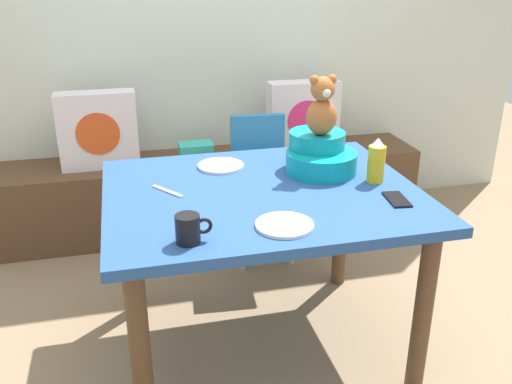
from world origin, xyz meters
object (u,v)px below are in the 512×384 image
at_px(pillow_floral_left, 98,130).
at_px(teddy_bear, 322,107).
at_px(cell_phone, 397,199).
at_px(infant_seat_teal, 320,155).
at_px(pillow_floral_right, 303,117).
at_px(dining_table, 262,213).
at_px(ketchup_bottle, 376,161).
at_px(coffee_mug, 189,229).
at_px(dinner_plate_far, 221,166).
at_px(book_stack, 196,151).
at_px(highchair, 261,169).
at_px(dinner_plate_near, 284,225).

distance_m(pillow_floral_left, teddy_bear, 1.47).
relative_size(teddy_bear, cell_phone, 1.74).
relative_size(infant_seat_teal, teddy_bear, 1.32).
height_order(pillow_floral_right, dining_table, pillow_floral_right).
height_order(ketchup_bottle, coffee_mug, ketchup_bottle).
height_order(ketchup_bottle, dinner_plate_far, ketchup_bottle).
xyz_separation_m(pillow_floral_left, book_stack, (0.56, 0.02, -0.17)).
relative_size(highchair, infant_seat_teal, 2.39).
bearing_deg(cell_phone, dinner_plate_near, 19.97).
relative_size(pillow_floral_left, cell_phone, 3.06).
height_order(book_stack, ketchup_bottle, ketchup_bottle).
bearing_deg(cell_phone, coffee_mug, 16.99).
bearing_deg(infant_seat_teal, pillow_floral_left, 131.29).
bearing_deg(cell_phone, pillow_floral_left, -45.88).
xyz_separation_m(pillow_floral_left, cell_phone, (1.12, -1.45, 0.06)).
bearing_deg(pillow_floral_right, pillow_floral_left, 180.00).
bearing_deg(book_stack, coffee_mug, -98.52).
bearing_deg(dinner_plate_far, infant_seat_teal, -19.44).
relative_size(book_stack, coffee_mug, 1.67).
relative_size(highchair, dinner_plate_far, 3.95).
xyz_separation_m(book_stack, teddy_bear, (0.39, -1.09, 0.51)).
height_order(dining_table, dinner_plate_far, dinner_plate_far).
bearing_deg(dinner_plate_far, ketchup_bottle, -28.68).
bearing_deg(dining_table, pillow_floral_left, 117.93).
distance_m(highchair, teddy_bear, 0.83).
distance_m(pillow_floral_right, dining_table, 1.36).
distance_m(teddy_bear, dinner_plate_near, 0.63).
height_order(pillow_floral_left, book_stack, pillow_floral_left).
relative_size(infant_seat_teal, dinner_plate_near, 1.65).
height_order(pillow_floral_right, cell_phone, pillow_floral_right).
bearing_deg(pillow_floral_left, highchair, -25.93).
bearing_deg(pillow_floral_right, cell_phone, -94.39).
bearing_deg(coffee_mug, teddy_bear, 39.80).
height_order(coffee_mug, cell_phone, coffee_mug).
distance_m(highchair, ketchup_bottle, 0.92).
height_order(coffee_mug, dinner_plate_near, coffee_mug).
bearing_deg(dinner_plate_far, cell_phone, -41.88).
bearing_deg(dinner_plate_far, book_stack, 88.97).
distance_m(pillow_floral_left, book_stack, 0.58).
height_order(infant_seat_teal, cell_phone, infant_seat_teal).
xyz_separation_m(dining_table, cell_phone, (0.47, -0.22, 0.11)).
distance_m(book_stack, coffee_mug, 1.66).
relative_size(pillow_floral_right, book_stack, 2.20).
xyz_separation_m(teddy_bear, cell_phone, (0.17, -0.37, -0.27)).
distance_m(ketchup_bottle, coffee_mug, 0.88).
distance_m(highchair, dinner_plate_far, 0.64).
xyz_separation_m(highchair, cell_phone, (0.26, -1.03, 0.22)).
distance_m(book_stack, dinner_plate_near, 1.60).
relative_size(pillow_floral_left, teddy_bear, 1.76).
height_order(pillow_floral_right, dinner_plate_near, pillow_floral_right).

